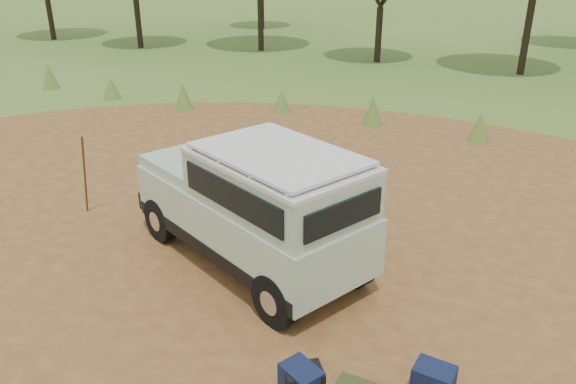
% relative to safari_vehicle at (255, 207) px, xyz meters
% --- Properties ---
extents(ground, '(140.00, 140.00, 0.00)m').
position_rel_safari_vehicle_xyz_m(ground, '(-0.00, -0.52, -1.04)').
color(ground, '#4E772A').
rests_on(ground, ground).
extents(dirt_clearing, '(23.00, 23.00, 0.01)m').
position_rel_safari_vehicle_xyz_m(dirt_clearing, '(-0.00, -0.52, -1.04)').
color(dirt_clearing, olive).
rests_on(dirt_clearing, ground).
extents(grass_fringe, '(36.60, 1.60, 0.90)m').
position_rel_safari_vehicle_xyz_m(grass_fringe, '(0.11, 8.15, -0.64)').
color(grass_fringe, '#4E772A').
rests_on(grass_fringe, ground).
extents(safari_vehicle, '(4.68, 3.61, 2.15)m').
position_rel_safari_vehicle_xyz_m(safari_vehicle, '(0.00, 0.00, 0.00)').
color(safari_vehicle, '#A3BDA2').
rests_on(safari_vehicle, ground).
extents(walking_staff, '(0.42, 0.29, 1.68)m').
position_rel_safari_vehicle_xyz_m(walking_staff, '(-3.78, 0.49, -0.20)').
color(walking_staff, brown).
rests_on(walking_staff, ground).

